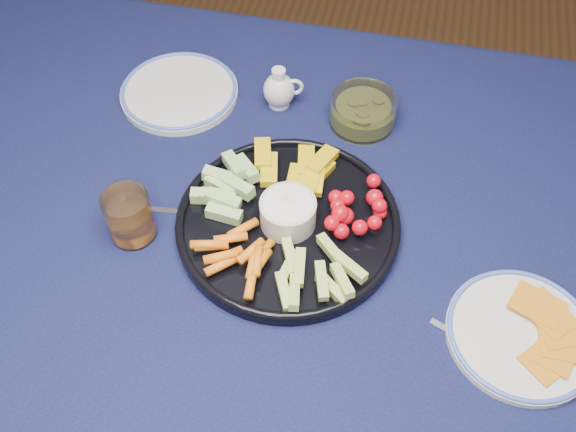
% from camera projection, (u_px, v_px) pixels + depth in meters
% --- Properties ---
extents(dining_table, '(1.67, 1.07, 0.75)m').
position_uv_depth(dining_table, '(290.00, 254.00, 1.12)').
color(dining_table, '#472A17').
rests_on(dining_table, ground).
extents(crudite_platter, '(0.36, 0.36, 0.12)m').
position_uv_depth(crudite_platter, '(286.00, 220.00, 1.03)').
color(crudite_platter, black).
rests_on(crudite_platter, dining_table).
extents(creamer_pitcher, '(0.08, 0.06, 0.08)m').
position_uv_depth(creamer_pitcher, '(279.00, 90.00, 1.19)').
color(creamer_pitcher, silver).
rests_on(creamer_pitcher, dining_table).
extents(pickle_bowl, '(0.12, 0.12, 0.06)m').
position_uv_depth(pickle_bowl, '(363.00, 112.00, 1.17)').
color(pickle_bowl, white).
rests_on(pickle_bowl, dining_table).
extents(cheese_plate, '(0.21, 0.21, 0.03)m').
position_uv_depth(cheese_plate, '(522.00, 333.00, 0.91)').
color(cheese_plate, silver).
rests_on(cheese_plate, dining_table).
extents(juice_tumbler, '(0.07, 0.07, 0.09)m').
position_uv_depth(juice_tumbler, '(130.00, 218.00, 1.01)').
color(juice_tumbler, white).
rests_on(juice_tumbler, dining_table).
extents(fork_left, '(0.16, 0.04, 0.00)m').
position_uv_depth(fork_left, '(174.00, 211.00, 1.06)').
color(fork_left, white).
rests_on(fork_left, dining_table).
extents(fork_right, '(0.16, 0.07, 0.00)m').
position_uv_depth(fork_right, '(491.00, 355.00, 0.90)').
color(fork_right, white).
rests_on(fork_right, dining_table).
extents(side_plate_extra, '(0.23, 0.23, 0.02)m').
position_uv_depth(side_plate_extra, '(179.00, 92.00, 1.23)').
color(side_plate_extra, silver).
rests_on(side_plate_extra, dining_table).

